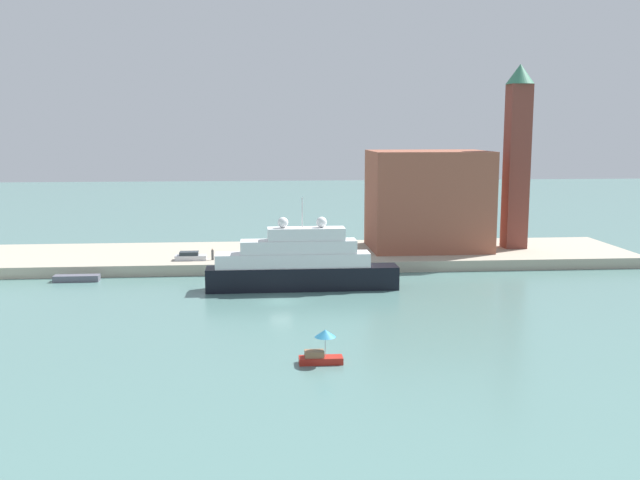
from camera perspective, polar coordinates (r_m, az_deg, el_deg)
The scene contains 10 objects.
ground at distance 87.32m, azimuth -3.07°, elevation -4.83°, with size 400.00×400.00×0.00m, color slate.
quay_dock at distance 112.95m, azimuth -3.49°, elevation -1.29°, with size 110.00×20.69×1.58m, color #ADA38E.
large_yacht at distance 92.99m, azimuth -1.58°, elevation -1.96°, with size 24.56×3.67×11.86m.
small_motorboat at distance 64.54m, azimuth 0.11°, elevation -8.61°, with size 3.87×1.88×3.07m.
work_barge at distance 103.68m, azimuth -18.56°, elevation -2.86°, with size 6.03×1.67×0.85m, color #595966.
harbor_building at distance 115.70m, azimuth 8.46°, elevation 3.12°, with size 18.24×13.13×15.43m, color #93513D.
bell_tower at distance 118.89m, azimuth 15.21°, elevation 6.70°, with size 4.39×4.39×28.74m.
parked_car at distance 106.96m, azimuth -10.14°, elevation -1.27°, with size 4.51×1.85×1.23m.
person_figure at distance 106.37m, azimuth -8.43°, elevation -1.14°, with size 0.36×0.36×1.68m.
mooring_bollard at distance 103.85m, azimuth -1.80°, elevation -1.51°, with size 0.48×0.48×0.78m, color black.
Camera 1 is at (-2.49, -84.83, 20.59)m, focal length 40.77 mm.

